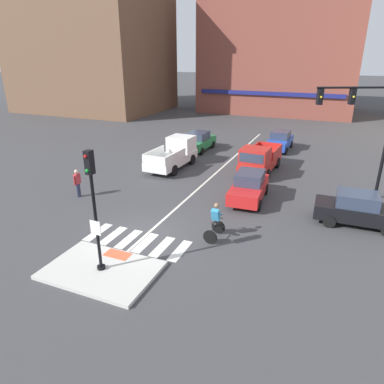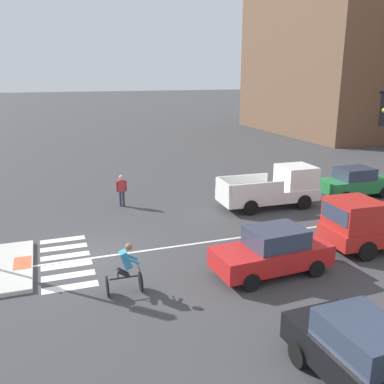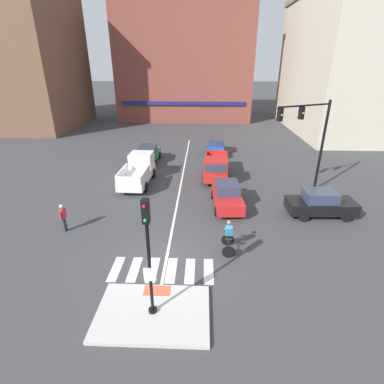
{
  "view_description": "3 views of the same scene",
  "coord_description": "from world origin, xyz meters",
  "views": [
    {
      "loc": [
        7.65,
        -12.32,
        7.85
      ],
      "look_at": [
        0.88,
        3.65,
        0.94
      ],
      "focal_mm": 32.34,
      "sensor_mm": 36.0,
      "label": 1
    },
    {
      "loc": [
        15.16,
        -1.1,
        6.73
      ],
      "look_at": [
        -0.97,
        4.65,
        1.89
      ],
      "focal_mm": 39.55,
      "sensor_mm": 36.0,
      "label": 2
    },
    {
      "loc": [
        1.8,
        -11.47,
        8.77
      ],
      "look_at": [
        1.18,
        4.66,
        1.6
      ],
      "focal_mm": 27.28,
      "sensor_mm": 36.0,
      "label": 3
    }
  ],
  "objects": [
    {
      "name": "car_black_cross_right",
      "position": [
        9.13,
        5.01,
        0.81
      ],
      "size": [
        4.14,
        1.92,
        1.64
      ],
      "color": "black",
      "rests_on": "ground"
    },
    {
      "name": "pedestrian_at_curb_left",
      "position": [
        -5.93,
        2.54,
        0.98
      ],
      "size": [
        0.24,
        0.55,
        1.67
      ],
      "color": "#2D334C",
      "rests_on": "ground"
    },
    {
      "name": "traffic_island",
      "position": [
        0.0,
        -3.27,
        0.07
      ],
      "size": [
        4.27,
        2.88,
        0.15
      ],
      "primitive_type": "cube",
      "color": "beige",
      "rests_on": "ground"
    },
    {
      "name": "car_green_westbound_distant",
      "position": [
        -3.4,
        15.27,
        0.81
      ],
      "size": [
        1.93,
        4.15,
        1.64
      ],
      "color": "#237A3D",
      "rests_on": "ground"
    },
    {
      "name": "pickup_truck_red_eastbound_far",
      "position": [
        2.88,
        10.99,
        0.98
      ],
      "size": [
        2.26,
        5.19,
        2.08
      ],
      "color": "red",
      "rests_on": "ground"
    },
    {
      "name": "crosswalk_stripe_b",
      "position": [
        -1.29,
        -0.68,
        0.0
      ],
      "size": [
        0.44,
        1.8,
        0.01
      ],
      "primitive_type": "cube",
      "color": "silver",
      "rests_on": "ground"
    },
    {
      "name": "traffic_light_mast",
      "position": [
        9.02,
        8.43,
        4.5
      ],
      "size": [
        3.97,
        2.1,
        6.52
      ],
      "color": "black",
      "rests_on": "ground"
    },
    {
      "name": "lane_centre_line",
      "position": [
        0.1,
        10.0,
        0.0
      ],
      "size": [
        0.14,
        28.0,
        0.01
      ],
      "primitive_type": "cube",
      "color": "silver",
      "rests_on": "ground"
    },
    {
      "name": "crosswalk_stripe_a",
      "position": [
        -2.15,
        -0.68,
        0.0
      ],
      "size": [
        0.44,
        1.8,
        0.01
      ],
      "primitive_type": "cube",
      "color": "silver",
      "rests_on": "ground"
    },
    {
      "name": "crosswalk_stripe_f",
      "position": [
        2.15,
        -0.68,
        0.0
      ],
      "size": [
        0.44,
        1.8,
        0.01
      ],
      "primitive_type": "cube",
      "color": "silver",
      "rests_on": "ground"
    },
    {
      "name": "tactile_pad_front",
      "position": [
        0.0,
        -2.18,
        0.15
      ],
      "size": [
        1.1,
        0.6,
        0.01
      ],
      "primitive_type": "cube",
      "color": "#DB5B38",
      "rests_on": "traffic_island"
    },
    {
      "name": "signal_pole",
      "position": [
        0.0,
        -3.28,
        2.98
      ],
      "size": [
        0.44,
        0.38,
        4.7
      ],
      "color": "black",
      "rests_on": "traffic_island"
    },
    {
      "name": "car_red_eastbound_mid",
      "position": [
        3.44,
        6.02,
        0.81
      ],
      "size": [
        2.02,
        4.19,
        1.64
      ],
      "color": "red",
      "rests_on": "ground"
    },
    {
      "name": "building_corner_right",
      "position": [
        -1.34,
        42.06,
        8.81
      ],
      "size": [
        21.51,
        14.97,
        17.58
      ],
      "color": "brown",
      "rests_on": "ground"
    },
    {
      "name": "building_far_block",
      "position": [
        -26.82,
        31.79,
        9.41
      ],
      "size": [
        20.75,
        15.52,
        18.79
      ],
      "color": "brown",
      "rests_on": "ground"
    },
    {
      "name": "crosswalk_stripe_e",
      "position": [
        1.29,
        -0.68,
        0.0
      ],
      "size": [
        0.44,
        1.8,
        0.01
      ],
      "primitive_type": "cube",
      "color": "silver",
      "rests_on": "ground"
    },
    {
      "name": "crosswalk_stripe_d",
      "position": [
        0.43,
        -0.68,
        0.0
      ],
      "size": [
        0.44,
        1.8,
        0.01
      ],
      "primitive_type": "cube",
      "color": "silver",
      "rests_on": "ground"
    },
    {
      "name": "pickup_truck_white_westbound_far",
      "position": [
        -3.26,
        10.11,
        0.98
      ],
      "size": [
        2.2,
        5.16,
        2.08
      ],
      "color": "white",
      "rests_on": "ground"
    },
    {
      "name": "ground_plane",
      "position": [
        0.0,
        0.0,
        0.0
      ],
      "size": [
        300.0,
        300.0,
        0.0
      ],
      "primitive_type": "plane",
      "color": "#3D3D3F"
    },
    {
      "name": "crosswalk_stripe_c",
      "position": [
        -0.43,
        -0.68,
        0.0
      ],
      "size": [
        0.44,
        1.8,
        0.01
      ],
      "primitive_type": "cube",
      "color": "silver",
      "rests_on": "ground"
    },
    {
      "name": "cyclist",
      "position": [
        3.15,
        0.98,
        0.87
      ],
      "size": [
        0.69,
        1.11,
        1.68
      ],
      "color": "black",
      "rests_on": "ground"
    },
    {
      "name": "car_blue_eastbound_distant",
      "position": [
        3.1,
        18.21,
        0.81
      ],
      "size": [
        1.95,
        4.16,
        1.64
      ],
      "color": "#2347B7",
      "rests_on": "ground"
    }
  ]
}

